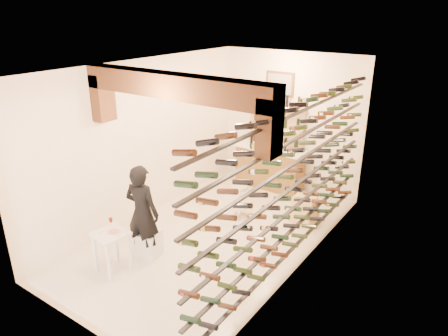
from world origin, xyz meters
name	(u,v)px	position (x,y,z in m)	size (l,w,h in m)	color
ground	(215,236)	(0.00, 0.00, 0.00)	(6.00, 6.00, 0.00)	beige
room_shell	(205,125)	(0.00, -0.26, 2.25)	(3.52, 6.02, 3.21)	white
wine_rack	(292,179)	(1.53, 0.00, 1.55)	(0.32, 5.70, 2.56)	black
back_counter	(270,166)	(-0.30, 2.65, 0.53)	(1.70, 0.62, 1.29)	brown
back_shelving	(276,138)	(-0.30, 2.89, 1.17)	(1.40, 0.31, 2.73)	tan
tasting_table	(111,239)	(-0.72, -1.86, 0.59)	(0.56, 0.56, 0.87)	white
white_stool	(149,244)	(-0.56, -1.21, 0.23)	(0.37, 0.37, 0.46)	white
person	(142,213)	(-0.58, -1.28, 0.86)	(0.63, 0.41, 1.72)	black
chrome_barstool	(239,199)	(-0.02, 0.88, 0.42)	(0.37, 0.37, 0.72)	silver
crate_lower	(304,215)	(1.16, 1.46, 0.16)	(0.52, 0.36, 0.31)	#DFC17A
crate_upper	(305,203)	(1.16, 1.46, 0.44)	(0.43, 0.29, 0.25)	#DFC17A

